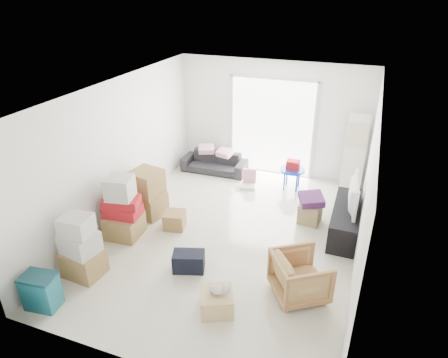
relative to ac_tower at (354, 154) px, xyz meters
name	(u,v)px	position (x,y,z in m)	size (l,w,h in m)	color
room_shell	(229,170)	(-1.95, -2.65, 0.48)	(4.98, 6.48, 3.18)	beige
sliding_door	(272,123)	(-1.95, 0.33, 0.37)	(2.10, 0.04, 2.33)	white
ac_tower	(354,154)	(0.00, 0.00, 0.00)	(0.45, 0.30, 1.75)	silver
tv_console	(345,220)	(0.05, -1.79, -0.61)	(0.48, 1.60, 0.53)	black
television	(348,204)	(0.05, -1.79, -0.28)	(1.00, 0.57, 0.13)	black
sofa	(214,160)	(-3.22, -0.15, -0.56)	(1.59, 0.46, 0.62)	#25252A
pillow_left	(206,144)	(-3.44, -0.12, -0.19)	(0.37, 0.29, 0.12)	#F5B2BC
pillow_right	(225,148)	(-2.94, -0.19, -0.20)	(0.33, 0.27, 0.11)	#F5B2BC
armchair	(300,274)	(-0.43, -3.75, -0.49)	(0.75, 0.70, 0.77)	tan
storage_bins	(41,291)	(-3.85, -5.28, -0.60)	(0.52, 0.39, 0.56)	#145A68
box_stack_a	(81,249)	(-3.75, -4.48, -0.39)	(0.63, 0.54, 1.08)	olive
box_stack_b	(123,211)	(-3.75, -3.31, -0.36)	(0.70, 0.63, 1.20)	olive
box_stack_c	(147,194)	(-3.72, -2.50, -0.41)	(0.74, 0.66, 0.96)	olive
loose_box	(175,220)	(-3.01, -2.75, -0.72)	(0.38, 0.38, 0.32)	olive
duffel_bag	(189,261)	(-2.23, -3.80, -0.71)	(0.51, 0.30, 0.32)	black
ottoman	(310,213)	(-0.62, -1.65, -0.68)	(0.40, 0.40, 0.40)	#A0895D
blanket	(311,201)	(-0.62, -1.65, -0.41)	(0.44, 0.44, 0.14)	#4B2256
kids_table	(293,169)	(-1.25, -0.37, -0.39)	(0.56, 0.56, 0.68)	#0E27A9
toy_walker	(248,182)	(-2.18, -0.67, -0.76)	(0.37, 0.35, 0.42)	silver
wood_crate	(217,302)	(-1.47, -4.47, -0.72)	(0.46, 0.46, 0.31)	tan
plush_bunny	(219,290)	(-1.44, -4.47, -0.50)	(0.31, 0.17, 0.16)	#B2ADA8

